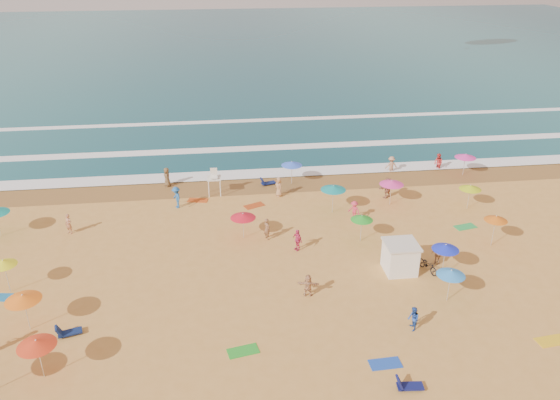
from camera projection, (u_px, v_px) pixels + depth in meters
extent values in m
plane|color=gold|center=(303.00, 254.00, 38.94)|extent=(220.00, 220.00, 0.00)
cube|color=#0C4756|center=(238.00, 47.00, 114.16)|extent=(220.00, 140.00, 0.18)
plane|color=olive|center=(281.00, 184.00, 50.13)|extent=(220.00, 220.00, 0.00)
cube|color=white|center=(278.00, 173.00, 52.33)|extent=(200.00, 2.20, 0.05)
cube|color=white|center=(270.00, 148.00, 58.59)|extent=(200.00, 1.60, 0.05)
cube|color=white|center=(261.00, 120.00, 67.55)|extent=(200.00, 1.20, 0.05)
cube|color=white|center=(400.00, 258.00, 36.58)|extent=(2.00, 2.00, 2.00)
cube|color=silver|center=(402.00, 244.00, 36.12)|extent=(2.20, 2.20, 0.12)
imported|color=black|center=(428.00, 265.00, 36.74)|extent=(1.21, 1.96, 0.97)
cone|color=#EC3496|center=(392.00, 182.00, 45.37)|extent=(2.01, 2.01, 0.35)
cone|color=green|center=(362.00, 218.00, 39.84)|extent=(1.64, 1.64, 0.35)
cone|color=red|center=(243.00, 216.00, 40.26)|extent=(1.89, 1.89, 0.35)
cone|color=orange|center=(496.00, 218.00, 39.11)|extent=(1.64, 1.64, 0.35)
cone|color=#192AD9|center=(446.00, 247.00, 35.63)|extent=(1.77, 1.77, 0.35)
cone|color=#BAD015|center=(470.00, 187.00, 44.73)|extent=(1.78, 1.78, 0.35)
cone|color=red|center=(36.00, 343.00, 27.06)|extent=(1.93, 1.93, 0.35)
cone|color=orange|center=(23.00, 298.00, 30.50)|extent=(2.00, 2.00, 0.35)
cone|color=teal|center=(333.00, 188.00, 43.97)|extent=(2.05, 2.05, 0.35)
cone|color=#EA34A3|center=(466.00, 156.00, 51.24)|extent=(1.96, 1.96, 0.35)
cone|color=#3188DD|center=(451.00, 273.00, 33.10)|extent=(1.74, 1.74, 0.35)
cone|color=#F5F319|center=(3.00, 263.00, 33.85)|extent=(1.61, 1.61, 0.35)
cone|color=blue|center=(292.00, 163.00, 49.39)|extent=(1.90, 1.90, 0.35)
cube|color=#0F1F4F|center=(70.00, 332.00, 30.91)|extent=(1.40, 0.89, 0.34)
cube|color=#0F1F4F|center=(405.00, 265.00, 37.29)|extent=(1.41, 1.05, 0.34)
cube|color=#101552|center=(410.00, 386.00, 27.18)|extent=(1.34, 0.67, 0.34)
cube|color=#101C53|center=(268.00, 183.00, 49.93)|extent=(1.40, 0.88, 0.34)
cube|color=green|center=(243.00, 351.00, 29.74)|extent=(1.84, 1.18, 0.03)
cube|color=#C64916|center=(198.00, 200.00, 46.96)|extent=(1.84, 1.20, 0.03)
cube|color=#D96233|center=(401.00, 267.00, 37.41)|extent=(1.82, 1.13, 0.03)
cube|color=#AF3F15|center=(254.00, 206.00, 46.02)|extent=(1.90, 1.47, 0.03)
cube|color=#1D47B7|center=(385.00, 364.00, 28.85)|extent=(1.73, 0.93, 0.03)
cube|color=green|center=(465.00, 227.00, 42.63)|extent=(1.84, 1.19, 0.03)
cube|color=yellow|center=(551.00, 341.00, 30.49)|extent=(1.78, 1.04, 0.03)
imported|color=red|center=(438.00, 163.00, 53.00)|extent=(0.96, 1.09, 1.87)
imported|color=#2349A6|center=(413.00, 319.00, 31.09)|extent=(0.61, 0.76, 1.50)
imported|color=#D4354E|center=(354.00, 210.00, 43.46)|extent=(1.14, 1.17, 1.61)
imported|color=tan|center=(308.00, 285.00, 34.10)|extent=(1.45, 0.75, 1.50)
imported|color=#235FA7|center=(176.00, 197.00, 45.34)|extent=(1.07, 1.37, 1.87)
imported|color=#D9366A|center=(297.00, 240.00, 39.15)|extent=(0.82, 1.04, 1.65)
imported|color=#B77654|center=(69.00, 224.00, 41.38)|extent=(0.69, 0.63, 1.59)
imported|color=#A7694D|center=(387.00, 188.00, 47.16)|extent=(1.74, 1.31, 1.83)
imported|color=tan|center=(391.00, 166.00, 52.44)|extent=(1.22, 0.75, 1.84)
imported|color=brown|center=(167.00, 177.00, 49.32)|extent=(0.69, 0.95, 1.79)
imported|color=tan|center=(438.00, 254.00, 37.41)|extent=(0.98, 0.79, 1.56)
imported|color=brown|center=(267.00, 229.00, 40.59)|extent=(0.66, 0.74, 1.69)
imported|color=#B37F52|center=(279.00, 187.00, 47.41)|extent=(0.83, 1.00, 1.76)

